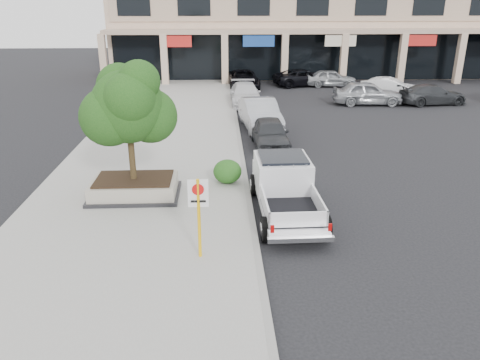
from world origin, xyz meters
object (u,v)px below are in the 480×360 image
(curb_car_c, at_px, (245,94))
(curb_car_d, at_px, (243,79))
(lot_car_c, at_px, (433,95))
(lot_car_b, at_px, (390,88))
(curb_car_a, at_px, (270,133))
(lot_car_a, at_px, (367,93))
(lot_car_e, at_px, (331,78))
(pickup_truck, at_px, (286,190))
(planter_tree, at_px, (132,106))
(no_parking_sign, at_px, (199,208))
(planter, at_px, (135,187))
(lot_car_d, at_px, (303,77))
(curb_car_b, at_px, (260,114))

(curb_car_c, bearing_deg, curb_car_d, 86.96)
(lot_car_c, bearing_deg, lot_car_b, 38.72)
(curb_car_a, bearing_deg, lot_car_a, 49.89)
(curb_car_c, xyz_separation_m, lot_car_e, (7.51, 6.74, -0.01))
(pickup_truck, height_order, curb_car_d, pickup_truck)
(planter_tree, distance_m, no_parking_sign, 5.46)
(planter_tree, height_order, lot_car_e, planter_tree)
(lot_car_b, height_order, lot_car_e, lot_car_b)
(pickup_truck, distance_m, lot_car_c, 21.25)
(curb_car_c, distance_m, lot_car_b, 10.81)
(planter, relative_size, curb_car_d, 0.63)
(pickup_truck, height_order, curb_car_a, pickup_truck)
(curb_car_a, bearing_deg, pickup_truck, -93.30)
(lot_car_b, bearing_deg, lot_car_e, 54.85)
(curb_car_d, height_order, lot_car_c, curb_car_d)
(pickup_truck, xyz_separation_m, lot_car_c, (12.54, 17.16, -0.20))
(no_parking_sign, xyz_separation_m, lot_car_e, (9.93, 27.36, -0.92))
(no_parking_sign, height_order, lot_car_c, no_parking_sign)
(lot_car_c, height_order, lot_car_d, lot_car_d)
(curb_car_c, xyz_separation_m, lot_car_d, (5.26, 7.27, -0.03))
(lot_car_e, bearing_deg, no_parking_sign, 164.44)
(planter_tree, relative_size, lot_car_a, 0.85)
(pickup_truck, xyz_separation_m, curb_car_d, (-0.18, 24.17, -0.17))
(no_parking_sign, relative_size, curb_car_b, 0.45)
(curb_car_c, bearing_deg, lot_car_e, 40.68)
(lot_car_b, xyz_separation_m, lot_car_c, (2.24, -2.17, -0.06))
(no_parking_sign, relative_size, lot_car_e, 0.55)
(planter_tree, xyz_separation_m, lot_car_a, (13.20, 15.68, -2.61))
(pickup_truck, bearing_deg, curb_car_d, 89.25)
(lot_car_d, xyz_separation_m, lot_car_e, (2.25, -0.53, 0.02))
(curb_car_b, bearing_deg, lot_car_a, 31.91)
(planter_tree, distance_m, lot_car_e, 26.03)
(no_parking_sign, distance_m, lot_car_e, 29.12)
(planter_tree, height_order, curb_car_b, planter_tree)
(curb_car_a, height_order, curb_car_c, curb_car_c)
(curb_car_b, bearing_deg, curb_car_d, 85.32)
(lot_car_d, bearing_deg, planter, 141.53)
(planter, relative_size, planter_tree, 0.80)
(no_parking_sign, height_order, curb_car_c, no_parking_sign)
(curb_car_b, xyz_separation_m, lot_car_a, (7.93, 6.14, -0.03))
(curb_car_b, height_order, lot_car_c, curb_car_b)
(curb_car_c, relative_size, lot_car_b, 1.11)
(curb_car_b, height_order, lot_car_d, curb_car_b)
(curb_car_d, relative_size, lot_car_b, 1.14)
(curb_car_a, distance_m, curb_car_b, 3.48)
(lot_car_d, bearing_deg, lot_car_c, -150.44)
(pickup_truck, bearing_deg, curb_car_a, 86.81)
(curb_car_a, bearing_deg, planter, -133.22)
(planter_tree, height_order, pickup_truck, planter_tree)
(lot_car_e, bearing_deg, planter, 155.91)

